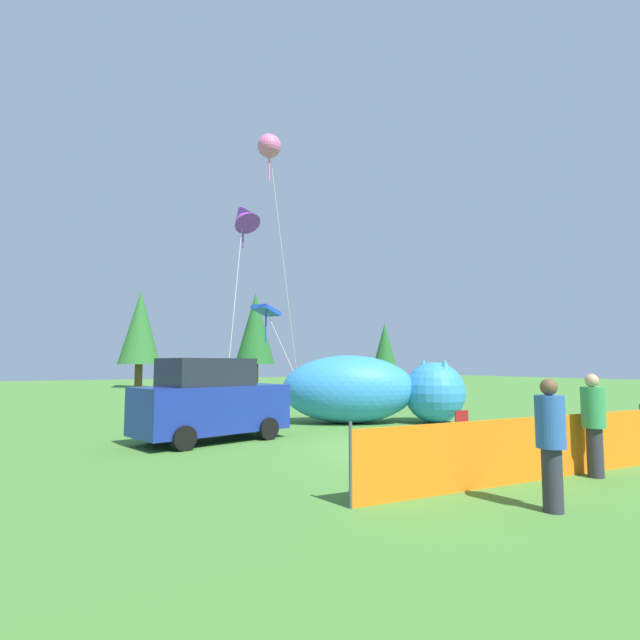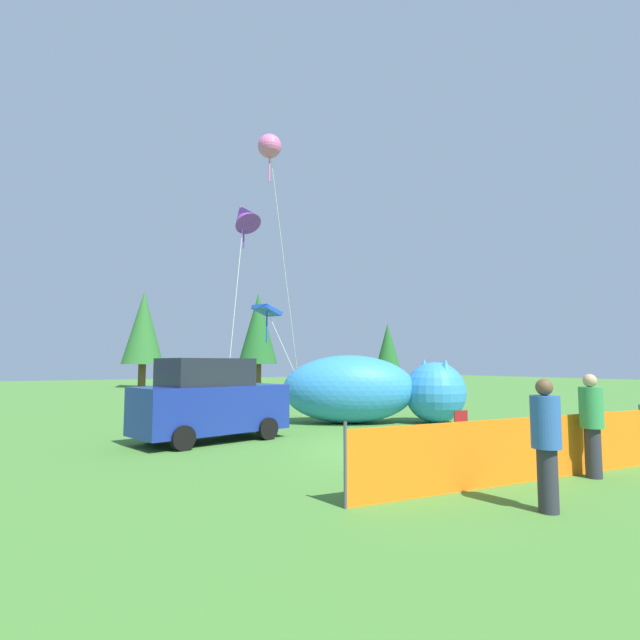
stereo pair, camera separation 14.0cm
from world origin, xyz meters
The scene contains 13 objects.
ground_plane centered at (0.00, 0.00, 0.00)m, with size 120.00×120.00×0.00m, color #477F33.
parked_car centered at (-3.67, 3.70, 1.06)m, with size 4.31×2.48×2.20m.
folding_chair centered at (1.52, -0.37, 0.52)m, with size 0.49×0.49×0.88m.
inflatable_cat centered at (2.40, 4.79, 1.08)m, with size 6.25×4.68×2.35m.
safety_fence centered at (-0.50, -3.53, 0.56)m, with size 6.93×0.57×1.22m.
spectator_in_white_shirt centered at (-1.62, -4.86, 1.01)m, with size 0.40×0.40×1.84m.
spectator_in_yellow_shirt centered at (0.98, -3.95, 1.02)m, with size 0.41×0.41×1.87m.
kite_purple_delta centered at (-1.06, 8.06, 7.68)m, with size 1.66×1.82×8.44m.
kite_blue_box centered at (0.23, 8.68, 4.10)m, with size 1.96×2.04×4.39m.
kite_pink_octopus centered at (-0.78, 6.37, 9.75)m, with size 2.71×2.08×10.23m.
horizon_tree_east centered at (22.41, 29.21, 3.66)m, with size 2.50×2.50×5.96m.
horizon_tree_west centered at (10.25, 32.80, 5.23)m, with size 3.57×3.57×8.52m.
horizon_tree_mid centered at (0.78, 36.12, 5.18)m, with size 3.54×3.54×8.44m.
Camera 1 is at (-8.07, -9.30, 2.06)m, focal length 28.00 mm.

